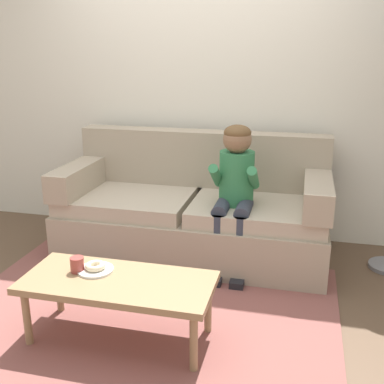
{
  "coord_description": "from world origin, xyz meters",
  "views": [
    {
      "loc": [
        0.92,
        -2.63,
        1.64
      ],
      "look_at": [
        0.17,
        0.45,
        0.65
      ],
      "focal_mm": 43.7,
      "sensor_mm": 36.0,
      "label": 1
    }
  ],
  "objects_px": {
    "person_child": "(235,184)",
    "coffee_table": "(118,286)",
    "donut": "(95,266)",
    "couch": "(194,213)",
    "toy_controller": "(84,282)",
    "mug": "(77,265)"
  },
  "relations": [
    {
      "from": "coffee_table",
      "to": "donut",
      "type": "distance_m",
      "value": 0.19
    },
    {
      "from": "coffee_table",
      "to": "toy_controller",
      "type": "xyz_separation_m",
      "value": [
        -0.5,
        0.53,
        -0.32
      ]
    },
    {
      "from": "donut",
      "to": "coffee_table",
      "type": "bearing_deg",
      "value": -22.22
    },
    {
      "from": "coffee_table",
      "to": "mug",
      "type": "relative_size",
      "value": 12.1
    },
    {
      "from": "couch",
      "to": "toy_controller",
      "type": "height_order",
      "value": "couch"
    },
    {
      "from": "person_child",
      "to": "coffee_table",
      "type": "bearing_deg",
      "value": -114.75
    },
    {
      "from": "donut",
      "to": "mug",
      "type": "bearing_deg",
      "value": -161.68
    },
    {
      "from": "coffee_table",
      "to": "person_child",
      "type": "xyz_separation_m",
      "value": [
        0.49,
        1.07,
        0.33
      ]
    },
    {
      "from": "toy_controller",
      "to": "coffee_table",
      "type": "bearing_deg",
      "value": -80.22
    },
    {
      "from": "coffee_table",
      "to": "donut",
      "type": "bearing_deg",
      "value": 157.78
    },
    {
      "from": "person_child",
      "to": "toy_controller",
      "type": "relative_size",
      "value": 4.87
    },
    {
      "from": "couch",
      "to": "coffee_table",
      "type": "bearing_deg",
      "value": -96.16
    },
    {
      "from": "coffee_table",
      "to": "toy_controller",
      "type": "relative_size",
      "value": 4.82
    },
    {
      "from": "toy_controller",
      "to": "donut",
      "type": "bearing_deg",
      "value": -87.78
    },
    {
      "from": "person_child",
      "to": "mug",
      "type": "distance_m",
      "value": 1.31
    },
    {
      "from": "couch",
      "to": "toy_controller",
      "type": "xyz_separation_m",
      "value": [
        -0.64,
        -0.75,
        -0.32
      ]
    },
    {
      "from": "person_child",
      "to": "couch",
      "type": "bearing_deg",
      "value": 149.55
    },
    {
      "from": "couch",
      "to": "coffee_table",
      "type": "height_order",
      "value": "couch"
    },
    {
      "from": "donut",
      "to": "mug",
      "type": "xyz_separation_m",
      "value": [
        -0.1,
        -0.03,
        0.01
      ]
    },
    {
      "from": "couch",
      "to": "mug",
      "type": "height_order",
      "value": "couch"
    },
    {
      "from": "person_child",
      "to": "mug",
      "type": "xyz_separation_m",
      "value": [
        -0.76,
        -1.04,
        -0.24
      ]
    },
    {
      "from": "couch",
      "to": "coffee_table",
      "type": "relative_size",
      "value": 1.93
    }
  ]
}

